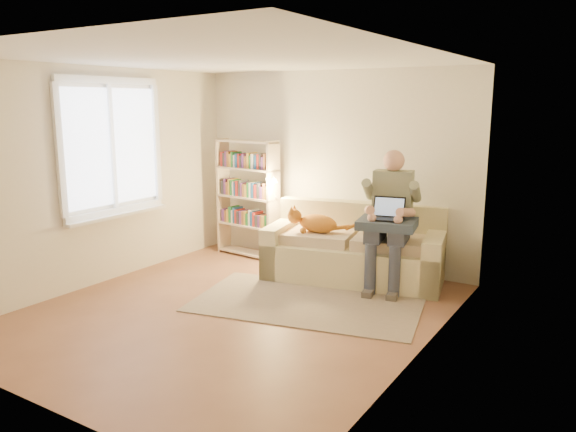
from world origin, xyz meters
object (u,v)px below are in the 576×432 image
Objects in this scene: cat at (312,222)px; person at (390,212)px; sofa at (355,252)px; laptop at (394,214)px; bookshelf at (248,193)px.

person is at bearing -1.35° from cat.
sofa is 3.10× the size of cat.
laptop is (0.57, -0.21, 0.59)m from sofa.
sofa is 1.42× the size of person.
person is 2.18× the size of cat.
person is (0.47, -0.06, 0.57)m from sofa.
cat is 0.45× the size of bookshelf.
bookshelf is (-2.34, 0.36, 0.00)m from laptop.
bookshelf reaches higher than laptop.
bookshelf is (-1.76, 0.15, 0.59)m from sofa.
bookshelf is at bearing 150.62° from cat.
cat is 1.08m from laptop.
bookshelf is (-2.24, 0.22, 0.01)m from person.
person reaches higher than laptop.
bookshelf is at bearing 162.42° from person.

